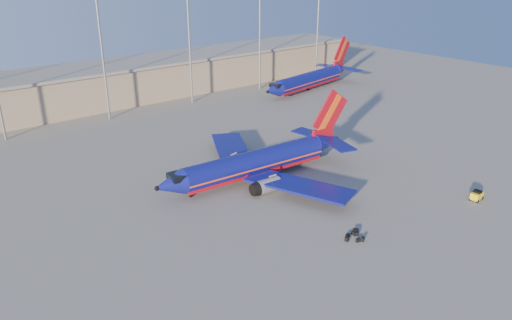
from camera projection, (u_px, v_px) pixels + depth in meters
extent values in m
plane|color=slate|center=(276.00, 186.00, 72.37)|extent=(220.00, 220.00, 0.00)
cube|color=gray|center=(146.00, 79.00, 118.36)|extent=(120.00, 15.00, 8.00)
cube|color=slate|center=(145.00, 61.00, 116.77)|extent=(122.00, 16.00, 0.60)
cylinder|color=gray|center=(102.00, 50.00, 97.19)|extent=(0.44, 0.44, 28.00)
cylinder|color=gray|center=(189.00, 40.00, 108.90)|extent=(0.44, 0.44, 28.00)
cylinder|color=gray|center=(260.00, 32.00, 120.60)|extent=(0.44, 0.44, 28.00)
cylinder|color=gray|center=(318.00, 25.00, 132.31)|extent=(0.44, 0.44, 28.00)
cylinder|color=navy|center=(254.00, 162.00, 73.70)|extent=(23.57, 5.29, 3.60)
cube|color=#A40D18|center=(254.00, 168.00, 74.05)|extent=(23.52, 4.61, 1.27)
cube|color=#FF5115|center=(254.00, 164.00, 73.79)|extent=(23.58, 5.33, 0.21)
cone|color=navy|center=(170.00, 185.00, 66.39)|extent=(4.34, 3.89, 3.60)
cube|color=black|center=(178.00, 176.00, 66.72)|extent=(2.51, 2.69, 0.78)
cone|color=navy|center=(326.00, 141.00, 81.13)|extent=(5.31, 3.96, 3.60)
cube|color=#A40D18|center=(323.00, 135.00, 80.22)|extent=(4.12, 0.83, 2.14)
cube|color=#A40D18|center=(330.00, 113.00, 79.66)|extent=(7.15, 0.83, 7.77)
cube|color=#FF5115|center=(329.00, 113.00, 79.56)|extent=(4.77, 0.75, 6.10)
cube|color=navy|center=(311.00, 133.00, 83.23)|extent=(3.75, 6.57, 0.21)
cube|color=navy|center=(339.00, 145.00, 78.21)|extent=(4.54, 6.80, 0.21)
cube|color=navy|center=(232.00, 149.00, 81.30)|extent=(11.42, 15.61, 0.34)
cube|color=navy|center=(299.00, 186.00, 68.30)|extent=(9.71, 15.85, 0.34)
cube|color=#A40D18|center=(257.00, 170.00, 74.45)|extent=(6.10, 4.21, 0.97)
cylinder|color=gray|center=(230.00, 163.00, 77.49)|extent=(3.65, 2.29, 2.05)
cylinder|color=gray|center=(268.00, 186.00, 69.80)|extent=(3.65, 2.29, 2.05)
cylinder|color=gray|center=(191.00, 193.00, 68.79)|extent=(0.25, 0.25, 1.07)
cylinder|color=black|center=(191.00, 195.00, 68.87)|extent=(0.64, 0.29, 0.62)
cylinder|color=black|center=(253.00, 169.00, 77.23)|extent=(0.85, 0.59, 0.82)
cylinder|color=black|center=(272.00, 180.00, 73.39)|extent=(0.85, 0.59, 0.82)
cylinder|color=navy|center=(308.00, 80.00, 123.36)|extent=(24.02, 7.70, 3.66)
cube|color=#A40D18|center=(308.00, 83.00, 123.71)|extent=(23.90, 7.02, 1.29)
cube|color=#FF5115|center=(308.00, 81.00, 123.45)|extent=(24.03, 7.74, 0.22)
cone|color=navy|center=(273.00, 90.00, 113.59)|extent=(4.73, 4.32, 3.66)
cube|color=black|center=(276.00, 85.00, 114.13)|extent=(2.78, 2.94, 0.79)
cone|color=navy|center=(340.00, 69.00, 133.34)|extent=(5.70, 4.49, 3.66)
cube|color=#A40D18|center=(338.00, 65.00, 132.29)|extent=(4.19, 1.25, 2.18)
cube|color=#A40D18|center=(342.00, 51.00, 131.95)|extent=(7.21, 1.57, 7.90)
cube|color=#FF5115|center=(342.00, 51.00, 131.81)|extent=(4.83, 1.24, 6.19)
cube|color=navy|center=(328.00, 66.00, 134.90)|extent=(5.12, 6.98, 0.22)
cube|color=navy|center=(350.00, 69.00, 130.82)|extent=(3.19, 6.44, 0.22)
cylinder|color=black|center=(308.00, 89.00, 124.20)|extent=(0.80, 0.80, 0.89)
cube|color=yellow|center=(477.00, 195.00, 67.90)|extent=(2.01, 1.26, 0.92)
cube|color=black|center=(478.00, 192.00, 67.69)|extent=(1.00, 1.08, 0.32)
cylinder|color=black|center=(470.00, 199.00, 67.93)|extent=(0.49, 0.20, 0.48)
cylinder|color=black|center=(478.00, 201.00, 67.26)|extent=(0.49, 0.20, 0.48)
cylinder|color=black|center=(475.00, 195.00, 68.87)|extent=(0.49, 0.20, 0.48)
cylinder|color=black|center=(482.00, 198.00, 68.20)|extent=(0.49, 0.20, 0.48)
cube|color=black|center=(363.00, 239.00, 58.18)|extent=(0.57, 0.48, 0.51)
cube|color=black|center=(358.00, 240.00, 58.03)|extent=(0.59, 0.35, 0.44)
cube|color=black|center=(356.00, 234.00, 59.27)|extent=(0.57, 0.49, 0.47)
cube|color=black|center=(347.00, 239.00, 58.19)|extent=(0.50, 0.43, 0.52)
cube|color=black|center=(354.00, 233.00, 59.66)|extent=(0.60, 0.46, 0.39)
cube|color=black|center=(356.00, 232.00, 59.68)|extent=(0.50, 0.42, 0.50)
cube|color=black|center=(348.00, 235.00, 59.08)|extent=(0.66, 0.54, 0.40)
cube|color=black|center=(356.00, 231.00, 60.00)|extent=(0.75, 0.67, 0.50)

